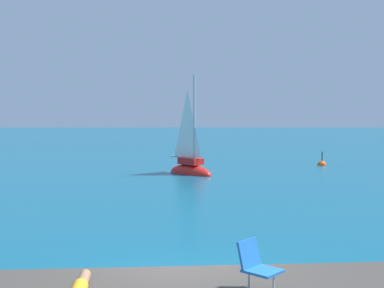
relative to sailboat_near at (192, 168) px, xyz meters
name	(u,v)px	position (x,y,z in m)	size (l,w,h in m)	color
sailboat_near	(192,168)	(0.00, 0.00, 0.00)	(2.83, 2.93, 5.78)	red
beach_chair	(258,264)	(1.10, -19.72, 0.83)	(0.76, 0.75, 0.80)	blue
marker_buoy	(323,165)	(8.08, 4.08, -0.31)	(0.56, 0.56, 1.13)	#EA5114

